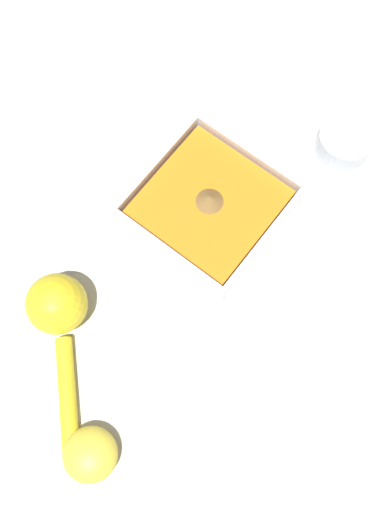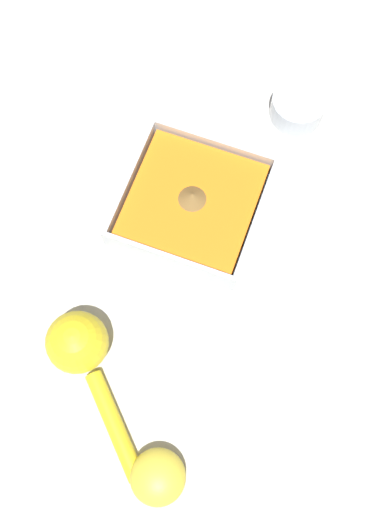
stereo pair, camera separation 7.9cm
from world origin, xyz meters
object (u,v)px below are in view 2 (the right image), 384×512
(square_dish, at_px, (192,205))
(lemon_squeezer, at_px, (82,352))
(spice_bowl, at_px, (298,107))
(lemon_half, at_px, (158,477))

(square_dish, bearing_deg, lemon_squeezer, 166.24)
(spice_bowl, xyz_separation_m, lemon_squeezer, (-0.44, 0.15, 0.02))
(lemon_half, bearing_deg, spice_bowl, -1.01)
(spice_bowl, height_order, lemon_squeezer, lemon_squeezer)
(square_dish, bearing_deg, spice_bowl, -24.47)
(spice_bowl, bearing_deg, square_dish, 155.53)
(square_dish, distance_m, lemon_half, 0.35)
(lemon_squeezer, bearing_deg, square_dish, -59.36)
(square_dish, xyz_separation_m, lemon_half, (-0.35, -0.08, -0.00))
(square_dish, relative_size, spice_bowl, 2.34)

